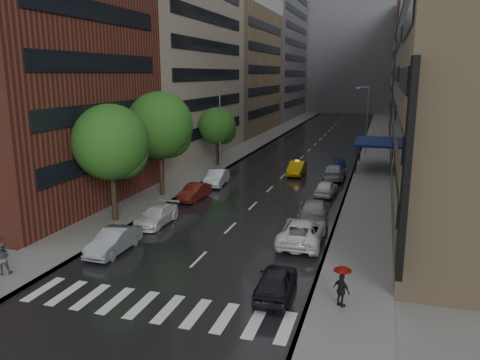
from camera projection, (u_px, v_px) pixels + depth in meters
name	position (u px, v px, depth m)	size (l,w,h in m)	color
ground	(169.00, 288.00, 23.97)	(220.00, 220.00, 0.00)	gray
road	(313.00, 146.00, 70.55)	(14.00, 140.00, 0.01)	black
sidewalk_left	(256.00, 143.00, 73.12)	(4.00, 140.00, 0.15)	gray
sidewalk_right	(375.00, 149.00, 67.96)	(4.00, 140.00, 0.15)	gray
crosswalk	(155.00, 307.00, 22.04)	(13.15, 2.80, 0.01)	silver
buildings_left	(236.00, 42.00, 79.48)	(8.00, 108.00, 38.00)	maroon
buildings_right	(425.00, 44.00, 69.15)	(8.05, 109.10, 36.00)	#937A5B
building_far	(351.00, 54.00, 130.35)	(40.00, 14.00, 32.00)	slate
tree_near	(111.00, 142.00, 33.37)	(5.45, 5.45, 8.69)	#382619
tree_mid	(160.00, 125.00, 40.51)	(5.82, 5.82, 9.28)	#382619
tree_far	(217.00, 126.00, 54.47)	(4.36, 4.36, 6.95)	#382619
taxi	(297.00, 168.00, 50.63)	(1.56, 4.49, 1.48)	#F5B10C
parked_cars_left	(177.00, 202.00, 37.30)	(2.02, 23.21, 1.52)	gray
parked_cars_right	(318.00, 202.00, 37.08)	(2.81, 36.58, 1.61)	black
ped_black_umbrella	(1.00, 252.00, 25.08)	(1.09, 1.07, 2.09)	#57575D
ped_red_umbrella	(342.00, 283.00, 21.56)	(1.00, 0.88, 2.01)	black
street_lamp_left	(221.00, 126.00, 53.04)	(1.74, 0.22, 9.00)	gray
street_lamp_right	(367.00, 118.00, 62.59)	(1.74, 0.22, 9.00)	gray
awning	(373.00, 142.00, 53.31)	(4.00, 8.00, 3.12)	navy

